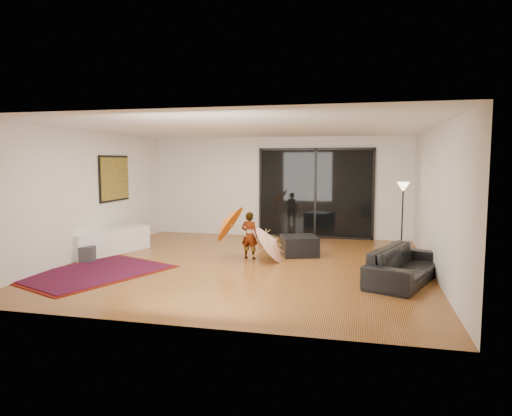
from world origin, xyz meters
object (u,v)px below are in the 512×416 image
(child, at_px, (250,235))
(media_console, at_px, (110,241))
(sofa, at_px, (404,265))
(ottoman, at_px, (299,246))

(child, bearing_deg, media_console, 9.64)
(sofa, distance_m, child, 3.26)
(sofa, bearing_deg, media_console, 102.94)
(media_console, xyz_separation_m, sofa, (6.20, -1.00, 0.02))
(sofa, bearing_deg, child, 90.72)
(media_console, bearing_deg, sofa, 11.08)
(ottoman, distance_m, child, 1.17)
(media_console, bearing_deg, child, 23.61)
(child, bearing_deg, ottoman, -143.29)
(media_console, relative_size, sofa, 0.97)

